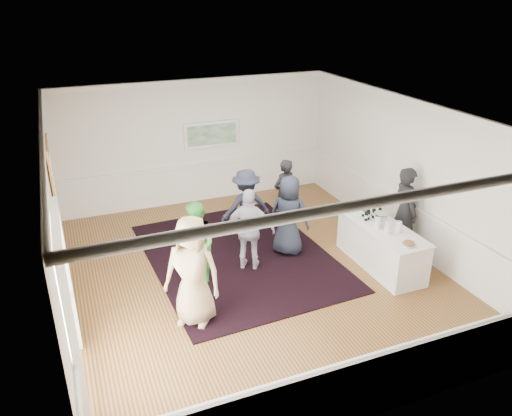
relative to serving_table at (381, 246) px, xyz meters
name	(u,v)px	position (x,y,z in m)	size (l,w,h in m)	color
floor	(255,272)	(-2.47, 0.71, -0.44)	(8.00, 8.00, 0.00)	olive
ceiling	(255,114)	(-2.47, 0.71, 2.76)	(7.00, 8.00, 0.02)	white
wall_left	(56,229)	(-5.97, 0.71, 1.16)	(0.02, 8.00, 3.20)	white
wall_right	(408,174)	(1.03, 0.71, 1.16)	(0.02, 8.00, 3.20)	white
wall_back	(196,142)	(-2.47, 4.71, 1.16)	(7.00, 0.02, 3.20)	white
wall_front	(379,318)	(-2.47, -3.29, 1.16)	(7.00, 0.02, 3.20)	white
wainscoting	(255,250)	(-2.47, 0.71, 0.06)	(7.00, 8.00, 1.00)	white
mirror	(55,190)	(-5.92, 2.01, 1.36)	(0.05, 1.25, 1.85)	#BE7A38
doorway	(68,300)	(-5.91, -1.19, 0.98)	(0.10, 1.78, 2.56)	white
landscape_painting	(212,134)	(-2.07, 4.65, 1.34)	(1.44, 0.06, 0.66)	white
area_rug	(239,256)	(-2.54, 1.41, -0.43)	(3.56, 4.67, 0.02)	black
serving_table	(381,246)	(0.00, 0.00, 0.00)	(0.83, 2.17, 0.88)	white
bartender	(405,211)	(0.73, 0.30, 0.52)	(0.70, 0.46, 1.92)	black
guest_tan	(192,271)	(-4.00, -0.38, 0.53)	(0.95, 0.62, 1.94)	tan
guest_green	(197,244)	(-3.61, 0.75, 0.38)	(0.80, 0.63, 1.65)	green
guest_lilac	(250,230)	(-2.49, 0.91, 0.41)	(1.00, 0.42, 1.70)	#B6B1C6
guest_dark_a	(246,207)	(-2.15, 2.00, 0.40)	(1.09, 0.63, 1.69)	#1F2535
guest_dark_b	(284,194)	(-1.05, 2.40, 0.39)	(0.61, 0.40, 1.67)	black
guest_navy	(289,216)	(-1.50, 1.20, 0.42)	(0.84, 0.55, 1.73)	#1F2535
wine_bottles	(371,211)	(0.00, 0.46, 0.59)	(0.43, 0.27, 0.31)	black
juice_pitchers	(388,226)	(-0.05, -0.20, 0.56)	(0.39, 0.42, 0.24)	#7EC044
ice_bucket	(380,219)	(-0.01, 0.12, 0.55)	(0.26, 0.26, 0.24)	silver
nut_bowl	(409,244)	(-0.04, -0.84, 0.47)	(0.25, 0.25, 0.08)	white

